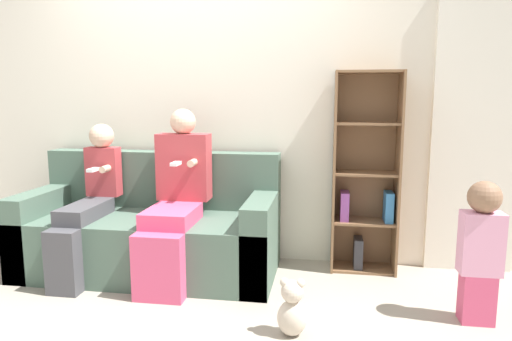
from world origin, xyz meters
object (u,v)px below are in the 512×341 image
Objects in this scene: bookshelf at (365,181)px; teddy_bear at (292,309)px; couch at (152,232)px; toddler_standing at (481,248)px; adult_seated at (176,194)px; child_seated at (88,200)px.

bookshelf reaches higher than teddy_bear.
toddler_standing is at bearing -12.70° from couch.
bookshelf is at bearing 17.28° from adult_seated.
couch is 2.24× the size of toddler_standing.
child_seated is 1.32× the size of toddler_standing.
couch is 0.53m from child_seated.
couch is 1.68m from bookshelf.
adult_seated is at bearing 2.19° from child_seated.
couch reaches higher than toddler_standing.
couch is 0.43m from adult_seated.
adult_seated is at bearing 169.18° from toddler_standing.
adult_seated is 1.11× the size of child_seated.
child_seated is at bearing -167.54° from bookshelf.
adult_seated is 1.23m from teddy_bear.
adult_seated is at bearing -162.72° from bookshelf.
bookshelf is at bearing 126.86° from toddler_standing.
teddy_bear is (1.14, -0.82, -0.15)m from couch.
couch is 2.27m from toddler_standing.
child_seated is 3.35× the size of teddy_bear.
couch is 1.26× the size of bookshelf.
toddler_standing is at bearing 17.10° from teddy_bear.
couch is at bearing -169.36° from bookshelf.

